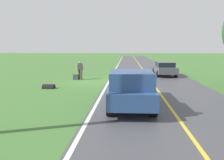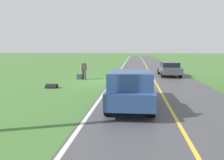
{
  "view_description": "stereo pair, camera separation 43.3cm",
  "coord_description": "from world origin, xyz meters",
  "views": [
    {
      "loc": [
        -2.89,
        18.08,
        2.83
      ],
      "look_at": [
        -2.12,
        6.97,
        1.19
      ],
      "focal_mm": 34.97,
      "sensor_mm": 36.0,
      "label": 1
    },
    {
      "loc": [
        -3.32,
        18.05,
        2.83
      ],
      "look_at": [
        -2.12,
        6.97,
        1.19
      ],
      "focal_mm": 34.97,
      "sensor_mm": 36.0,
      "label": 2
    }
  ],
  "objects": [
    {
      "name": "ground_plane",
      "position": [
        0.0,
        0.0,
        0.0
      ],
      "size": [
        200.0,
        200.0,
        0.0
      ],
      "primitive_type": "plane",
      "color": "#427033"
    },
    {
      "name": "sedan_near_oncoming",
      "position": [
        -6.74,
        -4.59,
        0.75
      ],
      "size": [
        2.01,
        4.44,
        1.41
      ],
      "color": "#4C5156",
      "rests_on": "ground"
    },
    {
      "name": "drainage_culvert",
      "position": [
        2.61,
        3.29,
        0.0
      ],
      "size": [
        0.8,
        0.6,
        0.6
      ],
      "primitive_type": "cylinder",
      "rotation": [
        0.0,
        1.57,
        0.0
      ],
      "color": "black",
      "rests_on": "ground"
    },
    {
      "name": "hitchhiker_walking",
      "position": [
        1.3,
        -1.14,
        0.98
      ],
      "size": [
        0.62,
        0.51,
        1.75
      ],
      "color": "#4C473D",
      "rests_on": "ground"
    },
    {
      "name": "suitcase_carried",
      "position": [
        1.71,
        -1.03,
        0.24
      ],
      "size": [
        0.47,
        0.23,
        0.49
      ],
      "primitive_type": "cube",
      "rotation": [
        0.0,
        0.0,
        1.63
      ],
      "color": "#384C56",
      "rests_on": "ground"
    },
    {
      "name": "road_surface",
      "position": [
        -4.98,
        0.0,
        0.0
      ],
      "size": [
        7.6,
        120.0,
        0.0
      ],
      "primitive_type": "cube",
      "color": "#47474C",
      "rests_on": "ground"
    },
    {
      "name": "pickup_truck_passing",
      "position": [
        -3.08,
        7.77,
        0.97
      ],
      "size": [
        2.17,
        5.43,
        1.82
      ],
      "color": "#2D4C84",
      "rests_on": "ground"
    },
    {
      "name": "lane_centre_line",
      "position": [
        -4.98,
        0.0,
        0.01
      ],
      "size": [
        0.14,
        117.6,
        0.0
      ],
      "primitive_type": "cube",
      "color": "gold",
      "rests_on": "ground"
    },
    {
      "name": "lane_edge_line",
      "position": [
        -1.36,
        0.0,
        0.01
      ],
      "size": [
        0.16,
        117.6,
        0.0
      ],
      "primitive_type": "cube",
      "color": "silver",
      "rests_on": "ground"
    }
  ]
}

